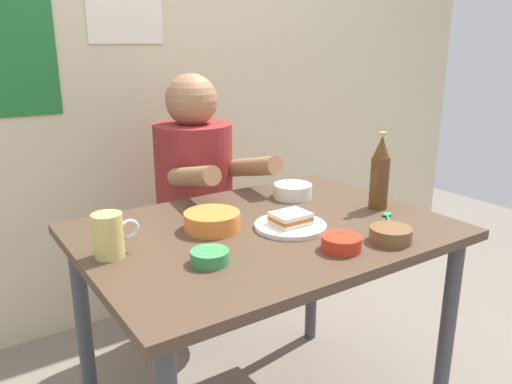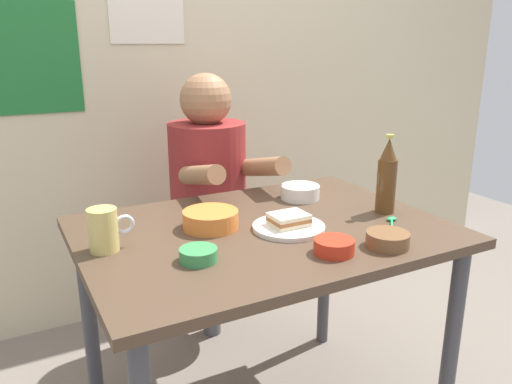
{
  "view_description": "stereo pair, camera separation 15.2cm",
  "coord_description": "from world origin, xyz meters",
  "px_view_note": "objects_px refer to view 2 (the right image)",
  "views": [
    {
      "loc": [
        -0.83,
        -1.19,
        1.29
      ],
      "look_at": [
        0.0,
        0.05,
        0.84
      ],
      "focal_mm": 35.34,
      "sensor_mm": 36.0,
      "label": 1
    },
    {
      "loc": [
        -0.7,
        -1.27,
        1.29
      ],
      "look_at": [
        0.0,
        0.05,
        0.84
      ],
      "focal_mm": 35.34,
      "sensor_mm": 36.0,
      "label": 2
    }
  ],
  "objects_px": {
    "stool": "(210,263)",
    "beer_bottle": "(387,178)",
    "dining_table": "(263,255)",
    "person_seated": "(209,172)",
    "sandwich": "(289,219)",
    "soup_bowl_orange": "(211,219)",
    "beer_mug": "(104,230)",
    "plate_orange": "(289,227)"
  },
  "relations": [
    {
      "from": "person_seated",
      "to": "beer_bottle",
      "type": "bearing_deg",
      "value": -62.87
    },
    {
      "from": "plate_orange",
      "to": "beer_mug",
      "type": "relative_size",
      "value": 1.75
    },
    {
      "from": "soup_bowl_orange",
      "to": "beer_bottle",
      "type": "bearing_deg",
      "value": -13.07
    },
    {
      "from": "stool",
      "to": "beer_bottle",
      "type": "xyz_separation_m",
      "value": [
        0.35,
        -0.69,
        0.51
      ]
    },
    {
      "from": "stool",
      "to": "sandwich",
      "type": "xyz_separation_m",
      "value": [
        -0.02,
        -0.68,
        0.42
      ]
    },
    {
      "from": "person_seated",
      "to": "plate_orange",
      "type": "relative_size",
      "value": 3.27
    },
    {
      "from": "person_seated",
      "to": "beer_mug",
      "type": "relative_size",
      "value": 5.71
    },
    {
      "from": "stool",
      "to": "dining_table",
      "type": "bearing_deg",
      "value": -97.15
    },
    {
      "from": "plate_orange",
      "to": "beer_bottle",
      "type": "bearing_deg",
      "value": -1.58
    },
    {
      "from": "sandwich",
      "to": "beer_mug",
      "type": "relative_size",
      "value": 0.87
    },
    {
      "from": "sandwich",
      "to": "plate_orange",
      "type": "bearing_deg",
      "value": -90.0
    },
    {
      "from": "sandwich",
      "to": "soup_bowl_orange",
      "type": "distance_m",
      "value": 0.24
    },
    {
      "from": "dining_table",
      "to": "person_seated",
      "type": "distance_m",
      "value": 0.63
    },
    {
      "from": "dining_table",
      "to": "stool",
      "type": "bearing_deg",
      "value": 82.85
    },
    {
      "from": "dining_table",
      "to": "plate_orange",
      "type": "bearing_deg",
      "value": -41.42
    },
    {
      "from": "person_seated",
      "to": "soup_bowl_orange",
      "type": "relative_size",
      "value": 4.23
    },
    {
      "from": "soup_bowl_orange",
      "to": "person_seated",
      "type": "bearing_deg",
      "value": 67.69
    },
    {
      "from": "dining_table",
      "to": "stool",
      "type": "relative_size",
      "value": 2.44
    },
    {
      "from": "dining_table",
      "to": "beer_mug",
      "type": "distance_m",
      "value": 0.49
    },
    {
      "from": "person_seated",
      "to": "dining_table",
      "type": "bearing_deg",
      "value": -97.28
    },
    {
      "from": "beer_bottle",
      "to": "soup_bowl_orange",
      "type": "bearing_deg",
      "value": 166.93
    },
    {
      "from": "dining_table",
      "to": "beer_bottle",
      "type": "height_order",
      "value": "beer_bottle"
    },
    {
      "from": "beer_mug",
      "to": "beer_bottle",
      "type": "height_order",
      "value": "beer_bottle"
    },
    {
      "from": "dining_table",
      "to": "soup_bowl_orange",
      "type": "relative_size",
      "value": 6.47
    },
    {
      "from": "stool",
      "to": "plate_orange",
      "type": "distance_m",
      "value": 0.79
    },
    {
      "from": "beer_bottle",
      "to": "soup_bowl_orange",
      "type": "height_order",
      "value": "beer_bottle"
    },
    {
      "from": "dining_table",
      "to": "soup_bowl_orange",
      "type": "height_order",
      "value": "soup_bowl_orange"
    },
    {
      "from": "dining_table",
      "to": "stool",
      "type": "xyz_separation_m",
      "value": [
        0.08,
        0.63,
        -0.3
      ]
    },
    {
      "from": "person_seated",
      "to": "beer_bottle",
      "type": "height_order",
      "value": "person_seated"
    },
    {
      "from": "sandwich",
      "to": "soup_bowl_orange",
      "type": "relative_size",
      "value": 0.65
    },
    {
      "from": "stool",
      "to": "beer_mug",
      "type": "relative_size",
      "value": 3.57
    },
    {
      "from": "sandwich",
      "to": "beer_mug",
      "type": "xyz_separation_m",
      "value": [
        -0.52,
        0.1,
        0.03
      ]
    },
    {
      "from": "beer_mug",
      "to": "beer_bottle",
      "type": "relative_size",
      "value": 0.48
    },
    {
      "from": "dining_table",
      "to": "beer_mug",
      "type": "relative_size",
      "value": 8.73
    },
    {
      "from": "beer_mug",
      "to": "beer_bottle",
      "type": "bearing_deg",
      "value": -6.84
    },
    {
      "from": "stool",
      "to": "person_seated",
      "type": "distance_m",
      "value": 0.42
    },
    {
      "from": "plate_orange",
      "to": "beer_bottle",
      "type": "distance_m",
      "value": 0.39
    },
    {
      "from": "dining_table",
      "to": "beer_bottle",
      "type": "bearing_deg",
      "value": -8.2
    },
    {
      "from": "person_seated",
      "to": "sandwich",
      "type": "relative_size",
      "value": 6.54
    },
    {
      "from": "dining_table",
      "to": "sandwich",
      "type": "bearing_deg",
      "value": -41.42
    },
    {
      "from": "beer_mug",
      "to": "sandwich",
      "type": "bearing_deg",
      "value": -10.48
    },
    {
      "from": "stool",
      "to": "plate_orange",
      "type": "xyz_separation_m",
      "value": [
        -0.02,
        -0.68,
        0.4
      ]
    }
  ]
}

